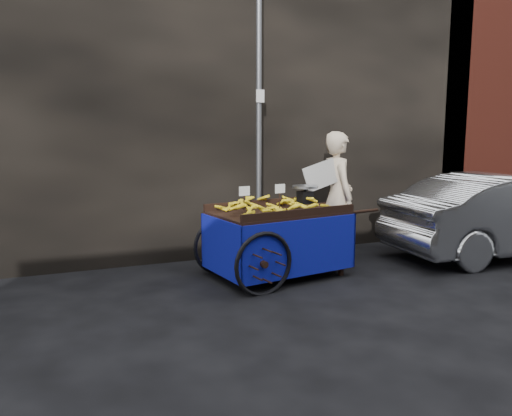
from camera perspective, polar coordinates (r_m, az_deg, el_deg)
name	(u,v)px	position (r m, az deg, el deg)	size (l,w,h in m)	color
ground	(276,285)	(6.28, 2.33, -8.84)	(80.00, 80.00, 0.00)	black
building_wall	(234,95)	(8.57, -2.48, 12.73)	(13.50, 2.00, 5.00)	black
street_pole	(259,124)	(7.31, 0.33, 9.58)	(0.12, 0.10, 4.00)	slate
banana_cart	(275,218)	(6.49, 2.16, -1.18)	(2.45, 1.40, 1.26)	black
vendor	(337,196)	(7.50, 9.29, 1.37)	(0.89, 0.74, 1.90)	beige
plastic_bag	(327,253)	(7.42, 8.09, -5.16)	(0.29, 0.23, 0.26)	blue
parked_car	(508,215)	(8.54, 26.86, -0.76)	(1.34, 3.83, 1.26)	#B8BAC0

